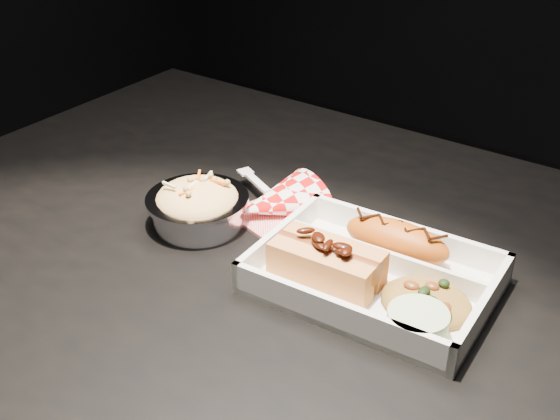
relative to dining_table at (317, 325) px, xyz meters
The scene contains 8 objects.
dining_table is the anchor object (origin of this frame).
food_tray 0.12m from the dining_table, ahead, with size 0.26×0.19×0.04m.
fried_pastry 0.15m from the dining_table, 38.35° to the left, with size 0.13×0.05×0.04m, color #BD5312.
hotdog 0.13m from the dining_table, 47.58° to the right, with size 0.12×0.06×0.06m.
fried_rice_mound 0.18m from the dining_table, ahead, with size 0.10×0.08×0.03m, color olive.
cupcake_liner 0.20m from the dining_table, 21.55° to the right, with size 0.06×0.06×0.03m, color #B1C796.
foil_coleslaw_cup 0.21m from the dining_table, behind, with size 0.13×0.13×0.07m.
napkin_fork 0.16m from the dining_table, 149.21° to the left, with size 0.17×0.14×0.10m.
Camera 1 is at (0.35, -0.57, 1.21)m, focal length 45.00 mm.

